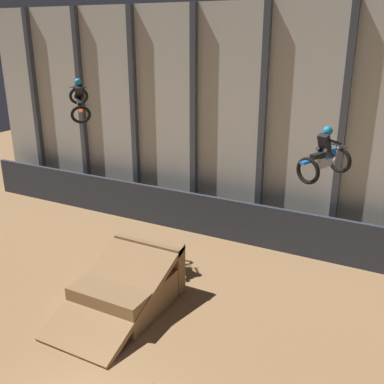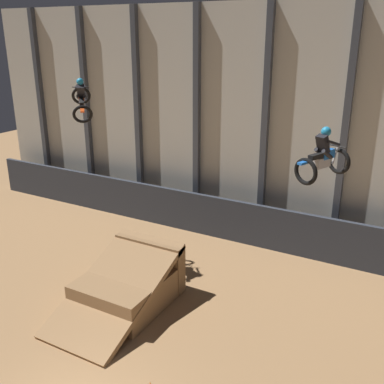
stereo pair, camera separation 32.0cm
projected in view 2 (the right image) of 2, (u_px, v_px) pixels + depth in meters
The scene contains 5 objects.
arena_back_wall at pixel (266, 127), 19.68m from camera, with size 32.00×0.40×10.36m.
lower_barrier at pixel (251, 224), 20.07m from camera, with size 31.36×0.20×1.97m.
dirt_ramp at pixel (130, 284), 15.87m from camera, with size 2.79×4.78×2.04m.
rider_bike_left_air at pixel (81, 100), 16.80m from camera, with size 1.67×1.73×1.67m.
rider_bike_right_air at pixel (323, 158), 11.89m from camera, with size 1.28×1.78×1.46m.
Camera 2 is at (6.58, -5.84, 9.06)m, focal length 42.00 mm.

